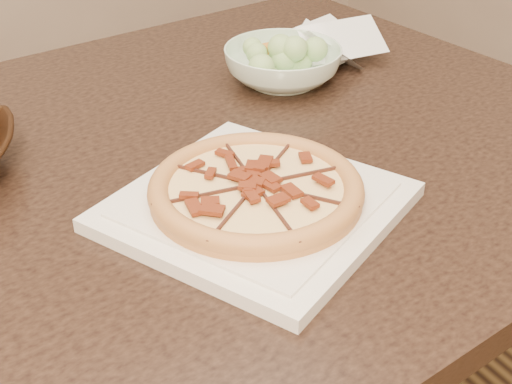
{
  "coord_description": "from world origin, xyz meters",
  "views": [
    {
      "loc": [
        -0.22,
        -0.8,
        1.23
      ],
      "look_at": [
        0.15,
        -0.19,
        0.78
      ],
      "focal_mm": 50.0,
      "sensor_mm": 36.0,
      "label": 1
    }
  ],
  "objects_px": {
    "dining_table": "(114,236)",
    "plate": "(256,206)",
    "salad_bowl": "(283,66)",
    "pizza": "(256,189)"
  },
  "relations": [
    {
      "from": "pizza",
      "to": "salad_bowl",
      "type": "height_order",
      "value": "salad_bowl"
    },
    {
      "from": "pizza",
      "to": "dining_table",
      "type": "bearing_deg",
      "value": 127.13
    },
    {
      "from": "dining_table",
      "to": "plate",
      "type": "xyz_separation_m",
      "value": [
        0.13,
        -0.17,
        0.1
      ]
    },
    {
      "from": "dining_table",
      "to": "plate",
      "type": "bearing_deg",
      "value": -52.87
    },
    {
      "from": "dining_table",
      "to": "salad_bowl",
      "type": "xyz_separation_m",
      "value": [
        0.37,
        0.15,
        0.12
      ]
    },
    {
      "from": "plate",
      "to": "salad_bowl",
      "type": "relative_size",
      "value": 2.08
    },
    {
      "from": "dining_table",
      "to": "salad_bowl",
      "type": "relative_size",
      "value": 8.25
    },
    {
      "from": "plate",
      "to": "salad_bowl",
      "type": "height_order",
      "value": "salad_bowl"
    },
    {
      "from": "dining_table",
      "to": "pizza",
      "type": "relative_size",
      "value": 6.24
    },
    {
      "from": "pizza",
      "to": "salad_bowl",
      "type": "relative_size",
      "value": 1.32
    }
  ]
}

